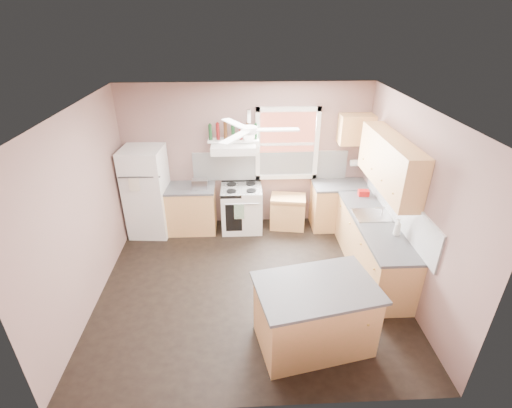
{
  "coord_description": "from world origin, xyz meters",
  "views": [
    {
      "loc": [
        -0.13,
        -4.51,
        3.77
      ],
      "look_at": [
        0.1,
        0.3,
        1.25
      ],
      "focal_mm": 26.0,
      "sensor_mm": 36.0,
      "label": 1
    }
  ],
  "objects_px": {
    "cart": "(288,212)",
    "island": "(314,316)",
    "stove": "(242,208)",
    "toaster": "(200,184)",
    "refrigerator": "(147,192)"
  },
  "relations": [
    {
      "from": "cart",
      "to": "island",
      "type": "relative_size",
      "value": 0.49
    },
    {
      "from": "island",
      "to": "cart",
      "type": "bearing_deg",
      "value": 78.0
    },
    {
      "from": "stove",
      "to": "island",
      "type": "xyz_separation_m",
      "value": [
        0.86,
        -2.85,
        0.0
      ]
    },
    {
      "from": "toaster",
      "to": "cart",
      "type": "relative_size",
      "value": 0.43
    },
    {
      "from": "cart",
      "to": "toaster",
      "type": "bearing_deg",
      "value": -167.75
    },
    {
      "from": "toaster",
      "to": "cart",
      "type": "height_order",
      "value": "toaster"
    },
    {
      "from": "refrigerator",
      "to": "toaster",
      "type": "bearing_deg",
      "value": 2.11
    },
    {
      "from": "island",
      "to": "stove",
      "type": "bearing_deg",
      "value": 95.32
    },
    {
      "from": "toaster",
      "to": "refrigerator",
      "type": "bearing_deg",
      "value": 177.23
    },
    {
      "from": "cart",
      "to": "island",
      "type": "bearing_deg",
      "value": -81.75
    },
    {
      "from": "stove",
      "to": "cart",
      "type": "distance_m",
      "value": 0.89
    },
    {
      "from": "refrigerator",
      "to": "toaster",
      "type": "relative_size",
      "value": 5.95
    },
    {
      "from": "island",
      "to": "refrigerator",
      "type": "bearing_deg",
      "value": 121.1
    },
    {
      "from": "refrigerator",
      "to": "cart",
      "type": "distance_m",
      "value": 2.65
    },
    {
      "from": "refrigerator",
      "to": "stove",
      "type": "relative_size",
      "value": 1.94
    }
  ]
}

